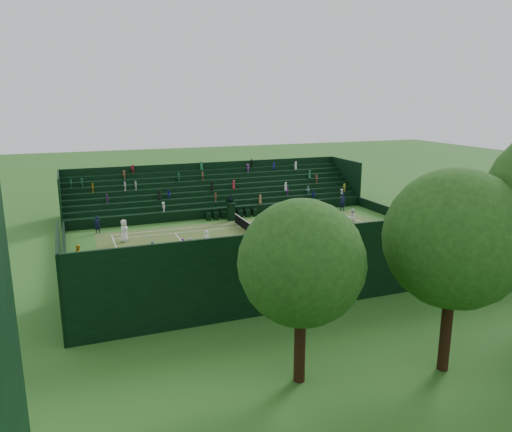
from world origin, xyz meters
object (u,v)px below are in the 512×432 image
object	(u,v)px
tennis_net	(256,232)
player_far_east	(281,228)
player_near_west	(124,231)
player_near_east	(207,242)
umpire_chair	(231,209)
player_far_west	(352,217)

from	to	relation	value
tennis_net	player_far_east	world-z (taller)	player_far_east
player_near_west	player_far_east	distance (m)	13.62
player_far_east	player_near_east	bearing A→B (deg)	-70.67
tennis_net	player_far_east	size ratio (longest dim) A/B	6.69
player_near_west	player_near_east	world-z (taller)	player_near_east
umpire_chair	player_near_east	size ratio (longest dim) A/B	1.34
tennis_net	player_near_east	bearing A→B (deg)	-60.04
umpire_chair	player_near_west	xyz separation A→B (m)	(4.01, -10.96, -0.16)
umpire_chair	player_near_east	world-z (taller)	umpire_chair
player_near_east	umpire_chair	bearing A→B (deg)	-40.65
umpire_chair	player_near_west	world-z (taller)	umpire_chair
umpire_chair	player_far_east	size ratio (longest dim) A/B	1.54
player_near_east	player_far_east	size ratio (longest dim) A/B	1.15
player_far_east	player_near_west	bearing A→B (deg)	-103.80
tennis_net	player_near_east	xyz separation A→B (m)	(3.07, -5.32, 0.48)
player_near_west	player_far_east	size ratio (longest dim) A/B	1.13
player_near_east	player_far_east	bearing A→B (deg)	-85.22
umpire_chair	player_far_west	xyz separation A→B (m)	(6.18, 10.35, -0.33)
player_near_west	player_near_east	distance (m)	8.27
tennis_net	player_far_west	xyz separation A→B (m)	(-0.76, 10.29, 0.29)
player_near_west	player_near_east	xyz separation A→B (m)	(6.00, 5.69, 0.01)
player_far_west	tennis_net	bearing A→B (deg)	-71.39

